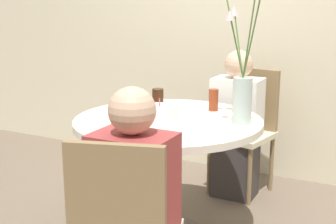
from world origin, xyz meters
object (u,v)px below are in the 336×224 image
object	(u,v)px
flower_vase	(242,83)
person_woman	(134,218)
drink_glass_0	(132,101)
drink_glass_1	(213,100)
drink_glass_2	(158,97)
side_plate	(111,130)
person_boy	(236,129)
chair_left_flank	(247,123)
birthday_cake	(160,113)

from	to	relation	value
flower_vase	person_woman	world-z (taller)	flower_vase
drink_glass_0	flower_vase	bearing A→B (deg)	1.30
drink_glass_1	drink_glass_2	bearing A→B (deg)	-176.02
side_plate	person_boy	bearing A→B (deg)	75.14
drink_glass_0	drink_glass_1	world-z (taller)	drink_glass_1
person_boy	side_plate	bearing A→B (deg)	-104.86
flower_vase	drink_glass_0	distance (m)	0.72
flower_vase	drink_glass_2	size ratio (longest dim) A/B	7.28
chair_left_flank	drink_glass_1	bearing A→B (deg)	-81.40
drink_glass_0	person_boy	world-z (taller)	person_boy
chair_left_flank	drink_glass_2	world-z (taller)	chair_left_flank
birthday_cake	side_plate	bearing A→B (deg)	-107.38
side_plate	person_woman	world-z (taller)	person_woman
chair_left_flank	drink_glass_2	distance (m)	0.82
chair_left_flank	drink_glass_1	world-z (taller)	chair_left_flank
flower_vase	side_plate	size ratio (longest dim) A/B	3.69
birthday_cake	flower_vase	size ratio (longest dim) A/B	0.26
birthday_cake	drink_glass_1	world-z (taller)	drink_glass_1
side_plate	drink_glass_0	bearing A→B (deg)	107.76
birthday_cake	drink_glass_0	bearing A→B (deg)	157.31
chair_left_flank	drink_glass_0	world-z (taller)	chair_left_flank
birthday_cake	person_woman	bearing A→B (deg)	-70.22
drink_glass_0	person_woman	xyz separation A→B (m)	(0.52, -0.84, -0.30)
chair_left_flank	drink_glass_1	distance (m)	0.69
chair_left_flank	drink_glass_2	xyz separation A→B (m)	(-0.41, -0.65, 0.28)
side_plate	drink_glass_2	distance (m)	0.67
drink_glass_0	side_plate	bearing A→B (deg)	-72.24
side_plate	person_boy	xyz separation A→B (m)	(0.31, 1.16, -0.25)
flower_vase	side_plate	world-z (taller)	flower_vase
chair_left_flank	side_plate	size ratio (longest dim) A/B	4.23
person_boy	person_woman	size ratio (longest dim) A/B	1.00
drink_glass_2	person_woman	xyz separation A→B (m)	(0.45, -1.05, -0.30)
flower_vase	drink_glass_2	bearing A→B (deg)	162.87
chair_left_flank	person_woman	world-z (taller)	person_woman
drink_glass_1	drink_glass_2	distance (m)	0.38
side_plate	person_woman	bearing A→B (deg)	-46.15
drink_glass_2	flower_vase	bearing A→B (deg)	-17.13
drink_glass_2	person_boy	distance (m)	0.69
chair_left_flank	flower_vase	distance (m)	0.98
chair_left_flank	flower_vase	world-z (taller)	flower_vase
drink_glass_2	drink_glass_1	bearing A→B (deg)	3.98
birthday_cake	drink_glass_2	bearing A→B (deg)	119.74
chair_left_flank	birthday_cake	size ratio (longest dim) A/B	4.39
drink_glass_0	birthday_cake	bearing A→B (deg)	-22.69
drink_glass_2	person_boy	world-z (taller)	person_boy
person_boy	chair_left_flank	bearing A→B (deg)	78.49
birthday_cake	flower_vase	xyz separation A→B (m)	(0.45, 0.12, 0.19)
flower_vase	drink_glass_2	xyz separation A→B (m)	(-0.63, 0.19, -0.17)
chair_left_flank	birthday_cake	bearing A→B (deg)	-91.89
drink_glass_2	person_woman	world-z (taller)	person_woman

